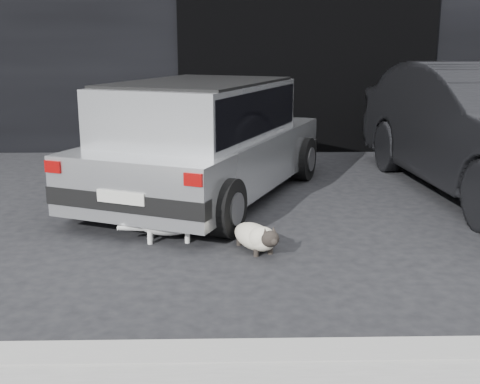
{
  "coord_description": "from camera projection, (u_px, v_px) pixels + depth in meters",
  "views": [
    {
      "loc": [
        -0.27,
        -5.53,
        1.73
      ],
      "look_at": [
        -0.15,
        -0.63,
        0.5
      ],
      "focal_mm": 45.0,
      "sensor_mm": 36.0,
      "label": 1
    }
  ],
  "objects": [
    {
      "name": "ground",
      "position": [
        254.0,
        226.0,
        5.79
      ],
      "size": [
        80.0,
        80.0,
        0.0
      ],
      "primitive_type": "plane",
      "color": "black",
      "rests_on": "ground"
    },
    {
      "name": "garage_opening",
      "position": [
        307.0,
        69.0,
        9.36
      ],
      "size": [
        4.0,
        0.1,
        2.6
      ],
      "primitive_type": "cube",
      "color": "black",
      "rests_on": "ground"
    },
    {
      "name": "curb",
      "position": [
        459.0,
        357.0,
        3.27
      ],
      "size": [
        18.0,
        0.25,
        0.12
      ],
      "primitive_type": "cube",
      "color": "gray",
      "rests_on": "ground"
    },
    {
      "name": "silver_hatchback",
      "position": [
        204.0,
        135.0,
        6.64
      ],
      "size": [
        2.88,
        3.91,
        1.32
      ],
      "rotation": [
        0.0,
        0.0,
        -0.4
      ],
      "color": "silver",
      "rests_on": "ground"
    },
    {
      "name": "cat_siamese",
      "position": [
        257.0,
        237.0,
        5.07
      ],
      "size": [
        0.48,
        0.72,
        0.28
      ],
      "rotation": [
        0.0,
        0.0,
        3.58
      ],
      "color": "beige",
      "rests_on": "ground"
    },
    {
      "name": "cat_white",
      "position": [
        173.0,
        221.0,
        5.32
      ],
      "size": [
        0.83,
        0.31,
        0.39
      ],
      "rotation": [
        0.0,
        0.0,
        -1.5
      ],
      "color": "silver",
      "rests_on": "ground"
    }
  ]
}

